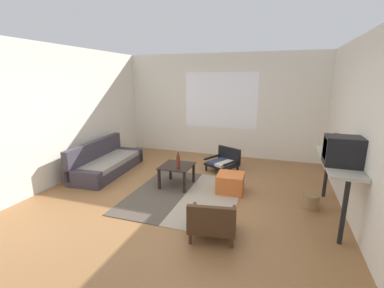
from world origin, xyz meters
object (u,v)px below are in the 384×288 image
coffee_table (177,169)px  armchair_striped_foreground (212,220)px  glass_bottle (178,162)px  crt_television (343,151)px  console_shelf (337,166)px  ottoman_orange (230,183)px  clay_vase (335,146)px  armchair_by_window (224,161)px  couch (106,163)px  wicker_basket (311,202)px

coffee_table → armchair_striped_foreground: size_ratio=0.88×
coffee_table → armchair_striped_foreground: 1.82m
armchair_striped_foreground → glass_bottle: glass_bottle is taller
crt_television → console_shelf: bearing=89.3°
coffee_table → ottoman_orange: coffee_table is taller
coffee_table → armchair_striped_foreground: bearing=-53.4°
ottoman_orange → clay_vase: size_ratio=1.46×
armchair_by_window → armchair_striped_foreground: bearing=-81.4°
couch → clay_vase: (4.49, -0.23, 0.82)m
ottoman_orange → glass_bottle: glass_bottle is taller
ottoman_orange → armchair_striped_foreground: bearing=-88.4°
coffee_table → armchair_by_window: 1.37m
wicker_basket → ottoman_orange: bearing=170.2°
coffee_table → glass_bottle: size_ratio=2.00×
armchair_by_window → crt_television: size_ratio=1.73×
couch → wicker_basket: 4.24m
armchair_by_window → clay_vase: (1.99, -1.18, 0.79)m
couch → wicker_basket: couch is taller
armchair_striped_foreground → wicker_basket: armchair_striped_foreground is taller
console_shelf → crt_television: (-0.00, -0.26, 0.30)m
armchair_striped_foreground → coffee_table: bearing=126.6°
armchair_striped_foreground → clay_vase: clay_vase is taller
couch → clay_vase: clay_vase is taller
coffee_table → ottoman_orange: bearing=3.6°
armchair_by_window → clay_vase: bearing=-30.7°
ottoman_orange → crt_television: crt_television is taller
armchair_by_window → console_shelf: bearing=-37.2°
armchair_by_window → wicker_basket: armchair_by_window is taller
couch → coffee_table: bearing=-7.0°
coffee_table → ottoman_orange: 1.06m
armchair_by_window → wicker_basket: 2.19m
ottoman_orange → clay_vase: (1.63, -0.07, 0.86)m
ottoman_orange → coffee_table: bearing=-176.4°
ottoman_orange → wicker_basket: ottoman_orange is taller
crt_television → couch: bearing=169.7°
glass_bottle → ottoman_orange: bearing=13.0°
coffee_table → armchair_by_window: armchair_by_window is taller
couch → armchair_striped_foreground: bearing=-30.2°
armchair_by_window → wicker_basket: (1.72, -1.35, -0.12)m
armchair_by_window → ottoman_orange: armchair_by_window is taller
console_shelf → wicker_basket: (-0.27, 0.16, -0.68)m
coffee_table → crt_television: bearing=-12.5°
armchair_by_window → armchair_striped_foreground: (0.40, -2.64, 0.01)m
armchair_by_window → ottoman_orange: 1.17m
clay_vase → wicker_basket: bearing=-148.3°
glass_bottle → armchair_striped_foreground: bearing=-52.7°
console_shelf → clay_vase: bearing=90.0°
wicker_basket → console_shelf: bearing=-31.3°
armchair_by_window → crt_television: 2.80m
console_shelf → wicker_basket: bearing=148.7°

